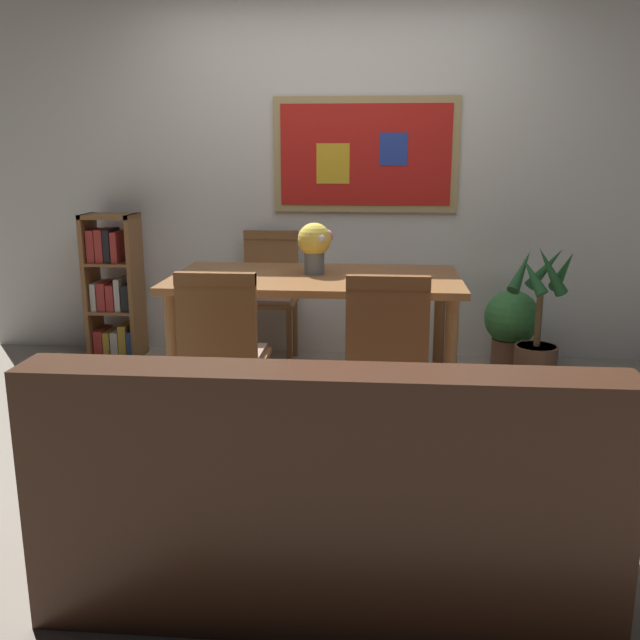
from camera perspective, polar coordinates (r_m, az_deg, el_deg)
The scene contains 11 objects.
ground_plane at distance 3.75m, azimuth -0.27°, elevation -9.29°, with size 12.00×12.00×0.00m, color gray.
wall_back_with_painting at distance 5.06m, azimuth 1.47°, elevation 11.81°, with size 5.20×0.14×2.60m.
dining_table at distance 4.10m, azimuth -0.36°, elevation 2.39°, with size 1.67×0.92×0.75m.
dining_chair_far_left at distance 4.95m, azimuth -4.13°, elevation 2.82°, with size 0.40×0.41×0.91m.
dining_chair_near_right at distance 3.35m, azimuth 5.41°, elevation -2.39°, with size 0.40×0.41×0.91m.
dining_chair_near_left at distance 3.45m, azimuth -7.93°, elevation -2.01°, with size 0.40×0.41×0.91m.
leather_couch at distance 2.47m, azimuth 0.55°, elevation -14.07°, with size 1.80×0.84×0.84m.
bookshelf at distance 5.23m, azimuth -16.34°, elevation 2.23°, with size 0.36×0.28×1.03m.
potted_ivy at distance 4.92m, azimuth 15.25°, elevation -0.44°, with size 0.37×0.37×0.55m.
potted_palm at distance 4.62m, azimuth 17.24°, elevation -1.06°, with size 0.42×0.38×0.91m.
flower_vase at distance 4.12m, azimuth -0.42°, elevation 6.21°, with size 0.21×0.20×0.30m.
Camera 1 is at (0.32, -3.44, 1.45)m, focal length 39.51 mm.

